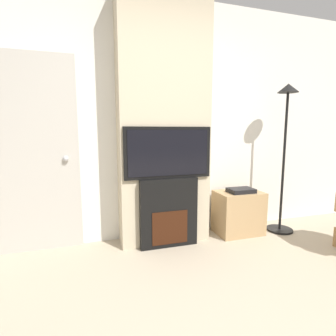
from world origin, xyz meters
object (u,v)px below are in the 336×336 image
television (168,153)px  floor_lamp (285,138)px  fireplace (168,212)px  media_stand (238,212)px

television → floor_lamp: floor_lamp is taller
fireplace → floor_lamp: bearing=-0.5°
television → media_stand: bearing=4.9°
fireplace → floor_lamp: floor_lamp is taller
television → fireplace: bearing=90.0°
television → media_stand: size_ratio=1.65×
floor_lamp → media_stand: size_ratio=3.16×
floor_lamp → fireplace: bearing=179.5°
fireplace → television: (0.00, -0.00, 0.64)m
fireplace → floor_lamp: size_ratio=0.42×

